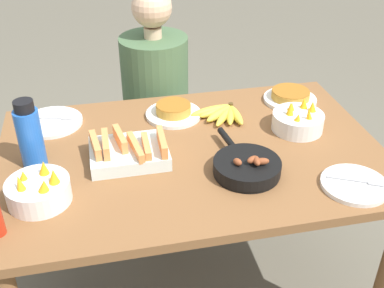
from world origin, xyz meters
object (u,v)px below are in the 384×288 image
(melon_tray, at_px, (129,151))
(frittata_plate_side, at_px, (290,97))
(frittata_plate_center, at_px, (173,111))
(skillet, at_px, (247,167))
(empty_plate_near_front, at_px, (51,122))
(fruit_bowl_citrus, at_px, (298,121))
(water_bottle, at_px, (30,135))
(empty_plate_far_left, at_px, (355,185))
(banana_bunch, at_px, (222,113))
(fruit_bowl_mango, at_px, (39,190))
(person_figure, at_px, (157,124))

(melon_tray, relative_size, frittata_plate_side, 1.19)
(melon_tray, height_order, frittata_plate_center, melon_tray)
(melon_tray, xyz_separation_m, frittata_plate_side, (0.75, 0.31, -0.01))
(skillet, distance_m, empty_plate_near_front, 0.84)
(fruit_bowl_citrus, bearing_deg, water_bottle, -178.22)
(frittata_plate_center, height_order, fruit_bowl_citrus, fruit_bowl_citrus)
(skillet, xyz_separation_m, empty_plate_far_left, (0.33, -0.15, -0.02))
(fruit_bowl_citrus, bearing_deg, empty_plate_far_left, -84.10)
(frittata_plate_side, relative_size, empty_plate_far_left, 1.03)
(skillet, relative_size, empty_plate_far_left, 1.62)
(frittata_plate_center, xyz_separation_m, water_bottle, (-0.55, -0.24, 0.10))
(melon_tray, distance_m, frittata_plate_center, 0.36)
(skillet, relative_size, water_bottle, 1.44)
(empty_plate_far_left, bearing_deg, empty_plate_near_front, 147.27)
(banana_bunch, relative_size, water_bottle, 0.81)
(frittata_plate_center, relative_size, fruit_bowl_mango, 1.15)
(banana_bunch, bearing_deg, melon_tray, -150.50)
(melon_tray, xyz_separation_m, empty_plate_near_front, (-0.28, 0.33, -0.03))
(banana_bunch, relative_size, frittata_plate_side, 0.88)
(frittata_plate_center, relative_size, empty_plate_near_front, 0.93)
(person_figure, bearing_deg, empty_plate_near_front, -143.17)
(empty_plate_near_front, xyz_separation_m, fruit_bowl_mango, (-0.02, -0.50, 0.03))
(fruit_bowl_mango, distance_m, person_figure, 1.04)
(empty_plate_near_front, height_order, person_figure, person_figure)
(banana_bunch, distance_m, water_bottle, 0.78)
(banana_bunch, distance_m, empty_plate_near_front, 0.70)
(fruit_bowl_mango, bearing_deg, water_bottle, 97.40)
(banana_bunch, xyz_separation_m, frittata_plate_center, (-0.20, 0.05, 0.00))
(frittata_plate_center, height_order, frittata_plate_side, frittata_plate_center)
(frittata_plate_side, bearing_deg, person_figure, 145.79)
(fruit_bowl_mango, bearing_deg, frittata_plate_side, 24.83)
(empty_plate_far_left, distance_m, fruit_bowl_mango, 1.04)
(skillet, distance_m, person_figure, 0.93)
(frittata_plate_center, bearing_deg, banana_bunch, -14.54)
(melon_tray, bearing_deg, banana_bunch, 29.50)
(empty_plate_far_left, bearing_deg, frittata_plate_side, 87.78)
(melon_tray, xyz_separation_m, person_figure, (0.20, 0.68, -0.30))
(skillet, distance_m, fruit_bowl_mango, 0.69)
(skillet, bearing_deg, person_figure, 5.98)
(water_bottle, distance_m, person_figure, 0.92)
(frittata_plate_center, relative_size, person_figure, 0.19)
(frittata_plate_center, bearing_deg, melon_tray, -127.15)
(water_bottle, bearing_deg, banana_bunch, 14.47)
(fruit_bowl_mango, distance_m, water_bottle, 0.23)
(skillet, bearing_deg, melon_tray, 59.45)
(banana_bunch, distance_m, person_figure, 0.57)
(fruit_bowl_citrus, bearing_deg, fruit_bowl_mango, -165.81)
(water_bottle, bearing_deg, empty_plate_near_front, 80.58)
(banana_bunch, bearing_deg, water_bottle, -165.53)
(empty_plate_far_left, xyz_separation_m, fruit_bowl_mango, (-1.03, 0.15, 0.03))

